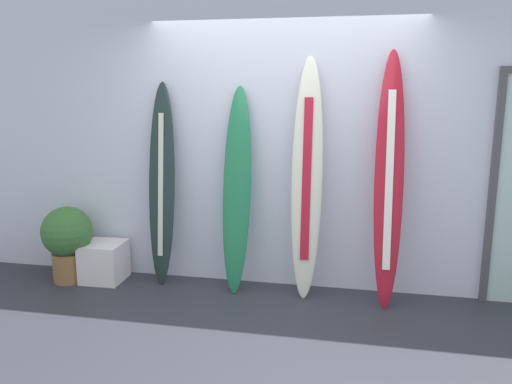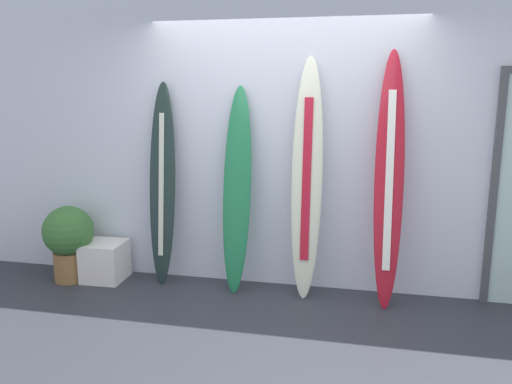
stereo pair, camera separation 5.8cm
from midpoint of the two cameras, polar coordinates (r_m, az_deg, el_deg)
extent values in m
cube|color=#2B2D35|center=(4.08, -0.24, -16.52)|extent=(8.00, 8.00, 0.04)
cube|color=silver|center=(4.90, 2.87, 5.72)|extent=(7.20, 0.20, 2.80)
ellipsoid|color=#1D2D2B|center=(5.01, -10.72, 0.76)|extent=(0.27, 0.27, 1.95)
cube|color=beige|center=(4.98, -10.85, 0.73)|extent=(0.05, 0.16, 1.36)
cone|color=black|center=(5.18, -10.58, -8.09)|extent=(0.07, 0.08, 0.11)
ellipsoid|color=#1F7548|center=(4.76, -2.48, 0.17)|extent=(0.27, 0.37, 1.92)
ellipsoid|color=silver|center=(4.63, 5.31, 1.40)|extent=(0.28, 0.32, 2.17)
cube|color=red|center=(4.59, 5.26, 1.37)|extent=(0.08, 0.18, 1.44)
cone|color=black|center=(4.81, 5.02, -9.27)|extent=(0.07, 0.08, 0.11)
ellipsoid|color=#B21728|center=(4.56, 14.17, 1.25)|extent=(0.27, 0.42, 2.22)
cube|color=white|center=(4.52, 14.19, 1.24)|extent=(0.08, 0.25, 1.52)
cone|color=black|center=(4.71, 13.66, -9.95)|extent=(0.07, 0.08, 0.11)
cube|color=silver|center=(5.39, -16.78, -7.40)|extent=(0.40, 0.40, 0.38)
cube|color=#47474C|center=(4.91, 24.41, 0.03)|extent=(0.06, 0.06, 2.01)
cylinder|color=olive|center=(5.50, -20.24, -7.72)|extent=(0.32, 0.32, 0.30)
sphere|color=#376931|center=(5.40, -20.51, -4.13)|extent=(0.49, 0.49, 0.49)
camera|label=1|loc=(0.03, -90.36, -0.07)|focal=36.09mm
camera|label=2|loc=(0.03, 89.64, 0.07)|focal=36.09mm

